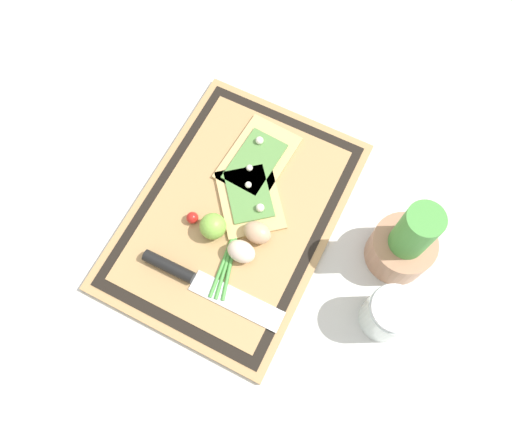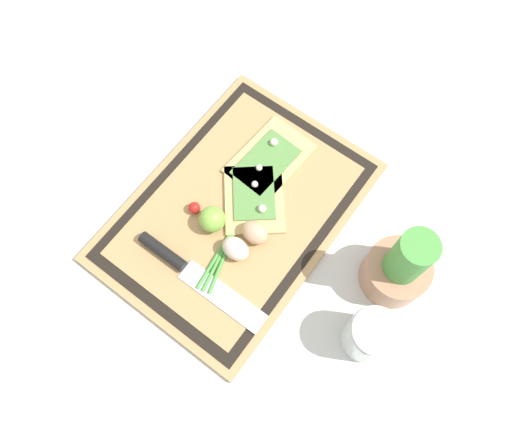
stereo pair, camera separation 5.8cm
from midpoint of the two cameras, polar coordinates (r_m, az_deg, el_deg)
The scene contains 12 objects.
ground_plane at distance 0.96m, azimuth -0.47°, elevation 0.67°, with size 6.00×6.00×0.00m, color silver.
cutting_board at distance 0.96m, azimuth -0.47°, elevation 0.84°, with size 0.51×0.37×0.02m.
pizza_slice_near at distance 0.99m, azimuth 3.16°, elevation 6.75°, with size 0.17×0.12×0.02m.
pizza_slice_far at distance 0.95m, azimuth 1.53°, elevation 2.35°, with size 0.18×0.18×0.02m.
knife at distance 0.91m, azimuth -6.84°, elevation -5.31°, with size 0.04×0.27×0.02m.
egg_brown at distance 0.91m, azimuth 1.66°, elevation -1.65°, with size 0.04×0.05×0.04m, color tan.
egg_pink at distance 0.90m, azimuth -0.53°, elevation -3.49°, with size 0.04×0.05×0.04m, color beige.
lime at distance 0.92m, azimuth -3.24°, elevation -0.11°, with size 0.05×0.05×0.05m, color #7FB742.
cherry_tomato_red at distance 0.94m, azimuth -5.33°, elevation 1.21°, with size 0.02×0.02×0.02m, color red.
scallion_bunch at distance 0.94m, azimuth -0.04°, elevation 0.21°, with size 0.31×0.10×0.01m.
herb_pot at distance 0.90m, azimuth 17.81°, elevation -5.48°, with size 0.11×0.11×0.19m.
sauce_jar at distance 0.89m, azimuth 14.71°, elevation -12.87°, with size 0.08×0.08×0.10m.
Camera 2 is at (0.27, 0.25, 0.89)m, focal length 35.00 mm.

